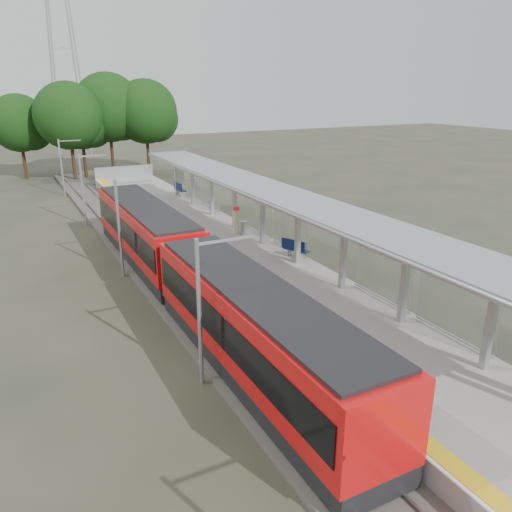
{
  "coord_description": "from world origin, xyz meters",
  "views": [
    {
      "loc": [
        -11.67,
        -7.61,
        10.08
      ],
      "look_at": [
        -1.22,
        12.62,
        2.3
      ],
      "focal_mm": 35.0,
      "sensor_mm": 36.0,
      "label": 1
    }
  ],
  "objects_px": {
    "info_pillar_far": "(236,223)",
    "litter_bin": "(244,228)",
    "train": "(187,267)",
    "bench_mid": "(295,248)",
    "bench_far": "(179,189)"
  },
  "relations": [
    {
      "from": "info_pillar_far",
      "to": "litter_bin",
      "type": "distance_m",
      "value": 0.59
    },
    {
      "from": "bench_mid",
      "to": "bench_far",
      "type": "xyz_separation_m",
      "value": [
        -0.22,
        18.78,
        0.06
      ]
    },
    {
      "from": "bench_mid",
      "to": "info_pillar_far",
      "type": "bearing_deg",
      "value": 76.18
    },
    {
      "from": "bench_far",
      "to": "info_pillar_far",
      "type": "distance_m",
      "value": 13.1
    },
    {
      "from": "train",
      "to": "litter_bin",
      "type": "bearing_deg",
      "value": 47.64
    },
    {
      "from": "train",
      "to": "bench_mid",
      "type": "bearing_deg",
      "value": 12.03
    },
    {
      "from": "info_pillar_far",
      "to": "litter_bin",
      "type": "xyz_separation_m",
      "value": [
        0.41,
        -0.23,
        -0.35
      ]
    },
    {
      "from": "bench_far",
      "to": "litter_bin",
      "type": "bearing_deg",
      "value": -93.49
    },
    {
      "from": "train",
      "to": "bench_mid",
      "type": "xyz_separation_m",
      "value": [
        6.79,
        1.45,
        -0.49
      ]
    },
    {
      "from": "bench_mid",
      "to": "train",
      "type": "bearing_deg",
      "value": 169.37
    },
    {
      "from": "train",
      "to": "litter_bin",
      "type": "height_order",
      "value": "train"
    },
    {
      "from": "train",
      "to": "litter_bin",
      "type": "xyz_separation_m",
      "value": [
        6.31,
        6.92,
        -0.61
      ]
    },
    {
      "from": "info_pillar_far",
      "to": "litter_bin",
      "type": "relative_size",
      "value": 2.07
    },
    {
      "from": "bench_mid",
      "to": "litter_bin",
      "type": "relative_size",
      "value": 1.85
    },
    {
      "from": "bench_far",
      "to": "info_pillar_far",
      "type": "height_order",
      "value": "info_pillar_far"
    }
  ]
}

